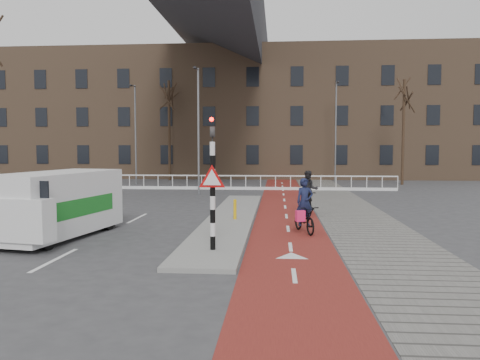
{
  "coord_description": "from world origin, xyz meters",
  "views": [
    {
      "loc": [
        1.11,
        -14.27,
        2.85
      ],
      "look_at": [
        -0.43,
        5.0,
        1.5
      ],
      "focal_mm": 35.0,
      "sensor_mm": 36.0,
      "label": 1
    }
  ],
  "objects": [
    {
      "name": "tree_right",
      "position": [
        10.66,
        22.27,
        3.99
      ],
      "size": [
        0.21,
        0.21,
        7.98
      ],
      "primitive_type": "cylinder",
      "color": "black",
      "rests_on": "ground"
    },
    {
      "name": "bike_lane",
      "position": [
        1.5,
        10.0,
        0.01
      ],
      "size": [
        2.5,
        60.0,
        0.01
      ],
      "primitive_type": "cube",
      "color": "maroon",
      "rests_on": "ground"
    },
    {
      "name": "cyclist_far",
      "position": [
        2.45,
        5.57,
        0.78
      ],
      "size": [
        0.82,
        1.74,
        1.86
      ],
      "rotation": [
        0.0,
        0.0,
        0.05
      ],
      "color": "black",
      "rests_on": "bike_lane"
    },
    {
      "name": "cyclist_near",
      "position": [
        2.02,
        1.3,
        0.62
      ],
      "size": [
        1.1,
        1.83,
        1.82
      ],
      "rotation": [
        0.0,
        0.0,
        0.3
      ],
      "color": "black",
      "rests_on": "bike_lane"
    },
    {
      "name": "railing",
      "position": [
        -5.0,
        17.0,
        0.31
      ],
      "size": [
        28.0,
        0.1,
        0.99
      ],
      "color": "silver",
      "rests_on": "ground"
    },
    {
      "name": "tree_mid",
      "position": [
        -8.23,
        25.74,
        4.29
      ],
      "size": [
        0.22,
        0.22,
        8.58
      ],
      "primitive_type": "cylinder",
      "color": "black",
      "rests_on": "ground"
    },
    {
      "name": "curb_island",
      "position": [
        -0.7,
        4.0,
        0.06
      ],
      "size": [
        1.8,
        16.0,
        0.12
      ],
      "primitive_type": "cube",
      "color": "gray",
      "rests_on": "ground"
    },
    {
      "name": "traffic_signal",
      "position": [
        -0.6,
        -2.02,
        1.99
      ],
      "size": [
        0.8,
        0.8,
        3.68
      ],
      "color": "black",
      "rests_on": "curb_island"
    },
    {
      "name": "streetlight_near",
      "position": [
        -3.61,
        13.55,
        3.78
      ],
      "size": [
        0.12,
        0.12,
        7.55
      ],
      "primitive_type": "cylinder",
      "color": "slate",
      "rests_on": "ground"
    },
    {
      "name": "van",
      "position": [
        -5.82,
        -0.13,
        1.09
      ],
      "size": [
        2.72,
        5.08,
        2.07
      ],
      "rotation": [
        0.0,
        0.0,
        -0.17
      ],
      "color": "silver",
      "rests_on": "ground"
    },
    {
      "name": "sidewalk",
      "position": [
        4.3,
        10.0,
        0.01
      ],
      "size": [
        3.0,
        60.0,
        0.01
      ],
      "primitive_type": "cube",
      "color": "slate",
      "rests_on": "ground"
    },
    {
      "name": "streetlight_left",
      "position": [
        -9.8,
        21.14,
        3.8
      ],
      "size": [
        0.12,
        0.12,
        7.6
      ],
      "primitive_type": "cylinder",
      "color": "slate",
      "rests_on": "ground"
    },
    {
      "name": "townhouse_row",
      "position": [
        -3.0,
        32.0,
        7.81
      ],
      "size": [
        46.0,
        10.0,
        15.9
      ],
      "color": "#7F6047",
      "rests_on": "ground"
    },
    {
      "name": "ground",
      "position": [
        0.0,
        0.0,
        0.0
      ],
      "size": [
        120.0,
        120.0,
        0.0
      ],
      "primitive_type": "plane",
      "color": "#38383A",
      "rests_on": "ground"
    },
    {
      "name": "streetlight_right",
      "position": [
        5.87,
        24.64,
        4.08
      ],
      "size": [
        0.12,
        0.12,
        8.16
      ],
      "primitive_type": "cylinder",
      "color": "slate",
      "rests_on": "ground"
    },
    {
      "name": "bollard",
      "position": [
        -0.49,
        3.32,
        0.5
      ],
      "size": [
        0.12,
        0.12,
        0.75
      ],
      "primitive_type": "cylinder",
      "color": "#E9B20C",
      "rests_on": "curb_island"
    }
  ]
}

